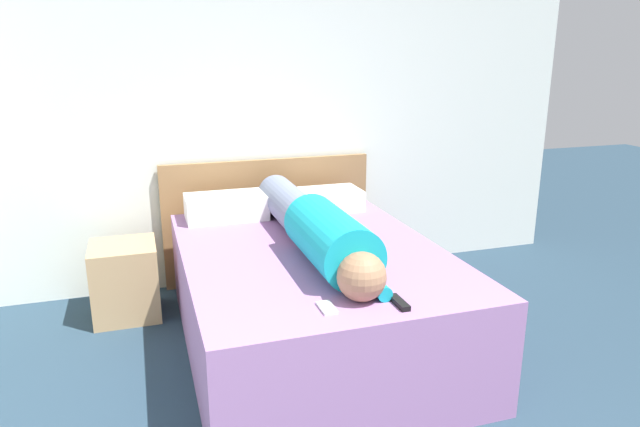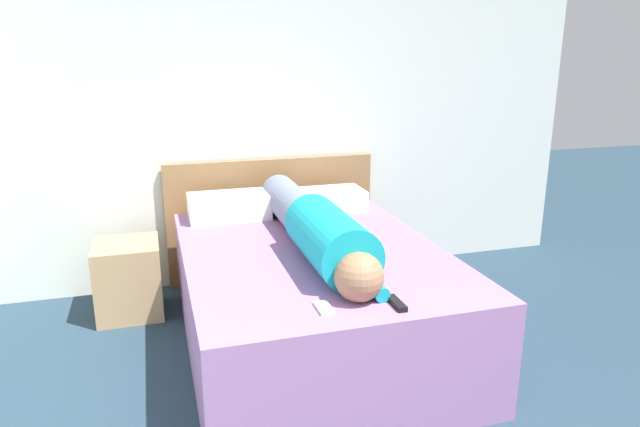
{
  "view_description": "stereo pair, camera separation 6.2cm",
  "coord_description": "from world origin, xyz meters",
  "px_view_note": "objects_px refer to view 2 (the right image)",
  "views": [
    {
      "loc": [
        -0.71,
        -0.33,
        1.67
      ],
      "look_at": [
        0.18,
        2.42,
        0.85
      ],
      "focal_mm": 32.0,
      "sensor_mm": 36.0,
      "label": 1
    },
    {
      "loc": [
        -0.65,
        -0.35,
        1.67
      ],
      "look_at": [
        0.18,
        2.42,
        0.85
      ],
      "focal_mm": 32.0,
      "sensor_mm": 36.0,
      "label": 2
    }
  ],
  "objects_px": {
    "bed": "(313,298)",
    "pillow_near_headboard": "(229,206)",
    "person_lying": "(316,228)",
    "pillow_second": "(327,200)",
    "cell_phone": "(324,308)",
    "nightstand": "(129,279)",
    "tv_remote": "(397,303)"
  },
  "relations": [
    {
      "from": "bed",
      "to": "pillow_near_headboard",
      "type": "height_order",
      "value": "pillow_near_headboard"
    },
    {
      "from": "person_lying",
      "to": "pillow_near_headboard",
      "type": "distance_m",
      "value": 0.89
    },
    {
      "from": "bed",
      "to": "pillow_near_headboard",
      "type": "distance_m",
      "value": 0.93
    },
    {
      "from": "bed",
      "to": "person_lying",
      "type": "xyz_separation_m",
      "value": [
        0.01,
        -0.03,
        0.44
      ]
    },
    {
      "from": "pillow_second",
      "to": "cell_phone",
      "type": "relative_size",
      "value": 3.86
    },
    {
      "from": "nightstand",
      "to": "person_lying",
      "type": "bearing_deg",
      "value": -36.82
    },
    {
      "from": "pillow_second",
      "to": "nightstand",
      "type": "bearing_deg",
      "value": -179.21
    },
    {
      "from": "bed",
      "to": "cell_phone",
      "type": "relative_size",
      "value": 14.85
    },
    {
      "from": "person_lying",
      "to": "cell_phone",
      "type": "height_order",
      "value": "person_lying"
    },
    {
      "from": "pillow_near_headboard",
      "to": "cell_phone",
      "type": "distance_m",
      "value": 1.54
    },
    {
      "from": "pillow_near_headboard",
      "to": "tv_remote",
      "type": "relative_size",
      "value": 3.52
    },
    {
      "from": "bed",
      "to": "pillow_near_headboard",
      "type": "xyz_separation_m",
      "value": [
        -0.36,
        0.77,
        0.38
      ]
    },
    {
      "from": "bed",
      "to": "nightstand",
      "type": "distance_m",
      "value": 1.28
    },
    {
      "from": "person_lying",
      "to": "pillow_second",
      "type": "height_order",
      "value": "person_lying"
    },
    {
      "from": "nightstand",
      "to": "cell_phone",
      "type": "relative_size",
      "value": 3.74
    },
    {
      "from": "bed",
      "to": "person_lying",
      "type": "bearing_deg",
      "value": -70.37
    },
    {
      "from": "pillow_second",
      "to": "bed",
      "type": "bearing_deg",
      "value": -113.08
    },
    {
      "from": "cell_phone",
      "to": "pillow_near_headboard",
      "type": "bearing_deg",
      "value": 97.23
    },
    {
      "from": "tv_remote",
      "to": "cell_phone",
      "type": "bearing_deg",
      "value": 169.4
    },
    {
      "from": "pillow_near_headboard",
      "to": "pillow_second",
      "type": "distance_m",
      "value": 0.69
    },
    {
      "from": "bed",
      "to": "nightstand",
      "type": "xyz_separation_m",
      "value": [
        -1.04,
        0.75,
        -0.06
      ]
    },
    {
      "from": "pillow_near_headboard",
      "to": "tv_remote",
      "type": "bearing_deg",
      "value": -72.2
    },
    {
      "from": "pillow_near_headboard",
      "to": "nightstand",
      "type": "bearing_deg",
      "value": -178.4
    },
    {
      "from": "cell_phone",
      "to": "pillow_second",
      "type": "bearing_deg",
      "value": 72.04
    },
    {
      "from": "nightstand",
      "to": "person_lying",
      "type": "relative_size",
      "value": 0.28
    },
    {
      "from": "bed",
      "to": "pillow_second",
      "type": "bearing_deg",
      "value": 66.92
    },
    {
      "from": "cell_phone",
      "to": "tv_remote",
      "type": "bearing_deg",
      "value": -10.6
    },
    {
      "from": "pillow_near_headboard",
      "to": "cell_phone",
      "type": "height_order",
      "value": "pillow_near_headboard"
    },
    {
      "from": "person_lying",
      "to": "tv_remote",
      "type": "height_order",
      "value": "person_lying"
    },
    {
      "from": "person_lying",
      "to": "pillow_second",
      "type": "distance_m",
      "value": 0.87
    },
    {
      "from": "person_lying",
      "to": "tv_remote",
      "type": "relative_size",
      "value": 11.58
    },
    {
      "from": "nightstand",
      "to": "person_lying",
      "type": "distance_m",
      "value": 1.4
    }
  ]
}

